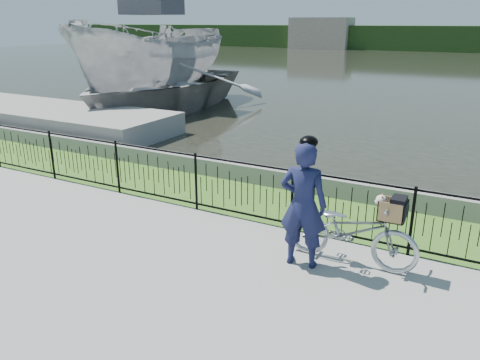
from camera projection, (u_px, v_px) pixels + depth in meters
The scene contains 12 objects.
ground at pixel (194, 254), 7.45m from camera, with size 120.00×120.00×0.00m, color gray.
grass_strip at pixel (264, 202), 9.61m from camera, with size 60.00×2.00×0.01m, color #3F6C22.
water at pixel (440, 71), 34.94m from camera, with size 120.00×120.00×0.00m, color black.
quay_wall at pixel (284, 179), 10.38m from camera, with size 60.00×0.30×0.40m, color gray.
fence at pixel (242, 190), 8.60m from camera, with size 14.00×0.06×1.15m, color black, non-canonical shape.
far_treeline at pixel (468, 39), 56.94m from camera, with size 120.00×6.00×3.00m, color #234018.
far_building_left at pixel (321, 33), 63.22m from camera, with size 8.00×4.00×4.00m, color #A09181.
dock at pixel (43, 116), 16.42m from camera, with size 10.00×3.00×0.70m, color gray.
bicycle_rig at pixel (351, 230), 7.04m from camera, with size 2.03×0.71×1.20m.
cyclist at pixel (303, 204), 6.85m from camera, with size 0.76×0.55×2.00m.
boat_near at pixel (155, 61), 19.87m from camera, with size 3.49×9.26×5.38m.
boat_far at pixel (160, 86), 19.49m from camera, with size 7.29×9.84×1.96m.
Camera 1 is at (3.81, -5.52, 3.52)m, focal length 35.00 mm.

